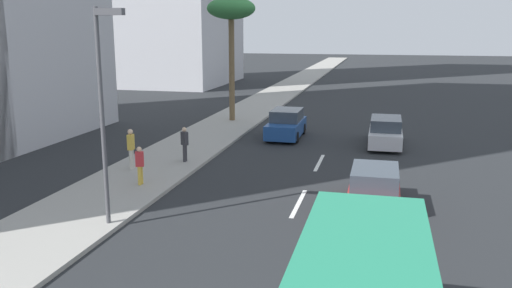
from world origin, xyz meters
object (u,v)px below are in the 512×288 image
car_third (374,190)px  pedestrian_near_lamp (185,143)px  pedestrian_mid_block (131,147)px  palm_tree (231,12)px  car_fourth (286,124)px  street_lamp (104,94)px  car_second (386,132)px  pedestrian_by_tree (140,164)px

car_third → pedestrian_near_lamp: (4.41, 8.76, 0.31)m
pedestrian_mid_block → palm_tree: size_ratio=0.22×
car_third → car_fourth: size_ratio=1.02×
pedestrian_near_lamp → street_lamp: bearing=128.6°
car_fourth → pedestrian_near_lamp: (-7.34, 3.46, 0.27)m
palm_tree → car_third: bearing=-148.5°
car_second → palm_tree: 13.11m
pedestrian_mid_block → palm_tree: (13.41, -0.75, 6.14)m
pedestrian_near_lamp → palm_tree: palm_tree is taller
car_second → pedestrian_mid_block: (-8.32, 10.91, 0.41)m
car_third → palm_tree: palm_tree is taller
car_fourth → street_lamp: size_ratio=0.63×
car_third → car_fourth: (11.75, 5.30, 0.04)m
palm_tree → pedestrian_mid_block: bearing=176.8°
car_second → pedestrian_near_lamp: (-6.49, 9.10, 0.30)m
pedestrian_near_lamp → palm_tree: size_ratio=0.20×
car_fourth → pedestrian_mid_block: bearing=-29.9°
street_lamp → pedestrian_mid_block: bearing=21.1°
car_third → street_lamp: 9.63m
pedestrian_by_tree → palm_tree: palm_tree is taller
car_fourth → pedestrian_mid_block: (-9.16, 5.27, 0.38)m
car_fourth → pedestrian_by_tree: size_ratio=2.75×
pedestrian_mid_block → street_lamp: street_lamp is taller
car_third → palm_tree: bearing=31.5°
car_third → street_lamp: street_lamp is taller
car_fourth → pedestrian_near_lamp: 8.12m
car_second → pedestrian_near_lamp: bearing=125.5°
pedestrian_near_lamp → pedestrian_by_tree: size_ratio=1.06×
palm_tree → street_lamp: 20.02m
street_lamp → palm_tree: bearing=4.9°
street_lamp → pedestrian_near_lamp: bearing=4.5°
pedestrian_mid_block → palm_tree: bearing=-5.6°
car_third → pedestrian_mid_block: (2.59, 10.56, 0.41)m
pedestrian_near_lamp → street_lamp: (-8.14, -0.64, 3.27)m
car_second → pedestrian_mid_block: size_ratio=2.64×
pedestrian_near_lamp → pedestrian_by_tree: 3.97m
car_second → pedestrian_by_tree: size_ratio=3.07×
car_third → pedestrian_by_tree: bearing=87.1°
pedestrian_near_lamp → pedestrian_by_tree: pedestrian_near_lamp is taller
car_fourth → street_lamp: 16.13m
pedestrian_by_tree → pedestrian_mid_block: bearing=-77.0°
pedestrian_near_lamp → car_second: bearing=-110.4°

